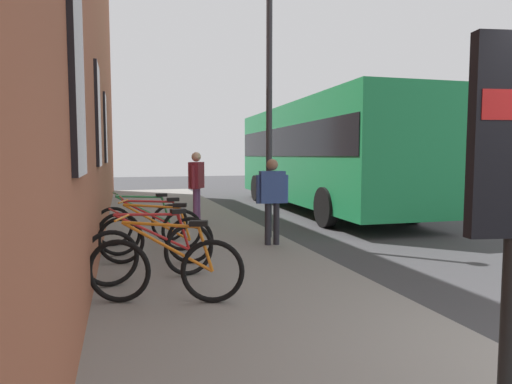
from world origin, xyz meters
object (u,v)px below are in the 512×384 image
object	(u,v)px
bicycle_far_end	(166,269)
bicycle_end_of_row	(152,230)
bicycle_mid_rack	(156,238)
city_bus	(319,151)
street_lamp	(269,76)
pedestrian_by_facade	(196,180)
bicycle_nearest_sign	(152,251)
bicycle_under_window	(143,223)
pedestrian_crossing_street	(272,193)

from	to	relation	value
bicycle_far_end	bicycle_end_of_row	bearing A→B (deg)	-0.34
bicycle_end_of_row	bicycle_far_end	bearing A→B (deg)	179.66
bicycle_mid_rack	bicycle_end_of_row	world-z (taller)	same
city_bus	street_lamp	bearing A→B (deg)	145.03
city_bus	pedestrian_by_facade	world-z (taller)	city_bus
street_lamp	bicycle_far_end	bearing A→B (deg)	145.62
bicycle_far_end	pedestrian_by_facade	world-z (taller)	pedestrian_by_facade
bicycle_far_end	bicycle_end_of_row	world-z (taller)	same
city_bus	bicycle_mid_rack	bearing A→B (deg)	138.23
bicycle_far_end	bicycle_nearest_sign	size ratio (longest dim) A/B	0.98
bicycle_nearest_sign	pedestrian_by_facade	bearing A→B (deg)	-15.96
bicycle_far_end	city_bus	distance (m)	10.08
bicycle_mid_rack	pedestrian_by_facade	xyz separation A→B (m)	(3.94, -1.27, 0.67)
bicycle_under_window	bicycle_far_end	bearing A→B (deg)	-178.48
bicycle_mid_rack	bicycle_under_window	xyz separation A→B (m)	(1.68, 0.12, 0.00)
bicycle_far_end	street_lamp	xyz separation A→B (m)	(3.49, -2.39, 2.82)
bicycle_far_end	street_lamp	distance (m)	5.08
bicycle_mid_rack	pedestrian_crossing_street	world-z (taller)	pedestrian_crossing_street
bicycle_nearest_sign	bicycle_under_window	world-z (taller)	same
bicycle_far_end	bicycle_under_window	bearing A→B (deg)	1.52
bicycle_under_window	bicycle_end_of_row	bearing A→B (deg)	-173.02
bicycle_end_of_row	pedestrian_by_facade	distance (m)	3.48
bicycle_mid_rack	bicycle_far_end	bearing A→B (deg)	179.18
street_lamp	bicycle_end_of_row	bearing A→B (deg)	109.48
bicycle_end_of_row	pedestrian_crossing_street	size ratio (longest dim) A/B	1.11
bicycle_end_of_row	bicycle_under_window	world-z (taller)	same
pedestrian_crossing_street	bicycle_mid_rack	bearing A→B (deg)	111.65
pedestrian_by_facade	pedestrian_crossing_street	bearing A→B (deg)	-163.85
bicycle_mid_rack	street_lamp	xyz separation A→B (m)	(1.62, -2.36, 2.82)
pedestrian_crossing_street	street_lamp	distance (m)	2.37
bicycle_far_end	bicycle_under_window	distance (m)	3.55
bicycle_nearest_sign	bicycle_under_window	size ratio (longest dim) A/B	0.99
bicycle_nearest_sign	street_lamp	size ratio (longest dim) A/B	0.32
bicycle_under_window	pedestrian_crossing_street	xyz separation A→B (m)	(-0.82, -2.29, 0.58)
bicycle_far_end	pedestrian_by_facade	xyz separation A→B (m)	(5.81, -1.30, 0.67)
city_bus	pedestrian_crossing_street	size ratio (longest dim) A/B	6.68
city_bus	pedestrian_by_facade	bearing A→B (deg)	118.61
bicycle_far_end	bicycle_mid_rack	size ratio (longest dim) A/B	0.99
bicycle_nearest_sign	bicycle_end_of_row	bearing A→B (deg)	-3.62
pedestrian_crossing_street	street_lamp	bearing A→B (deg)	-14.29
bicycle_under_window	pedestrian_by_facade	bearing A→B (deg)	-31.55
pedestrian_by_facade	bicycle_end_of_row	bearing A→B (deg)	157.92
pedestrian_crossing_street	bicycle_end_of_row	bearing A→B (deg)	92.11
bicycle_nearest_sign	street_lamp	bearing A→B (deg)	-44.33
bicycle_mid_rack	bicycle_end_of_row	distance (m)	0.78
city_bus	pedestrian_by_facade	xyz separation A→B (m)	(-2.39, 4.39, -0.74)
bicycle_nearest_sign	pedestrian_by_facade	world-z (taller)	pedestrian_by_facade
bicycle_end_of_row	street_lamp	world-z (taller)	street_lamp
bicycle_mid_rack	bicycle_under_window	world-z (taller)	same
pedestrian_crossing_street	bicycle_under_window	bearing A→B (deg)	70.37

